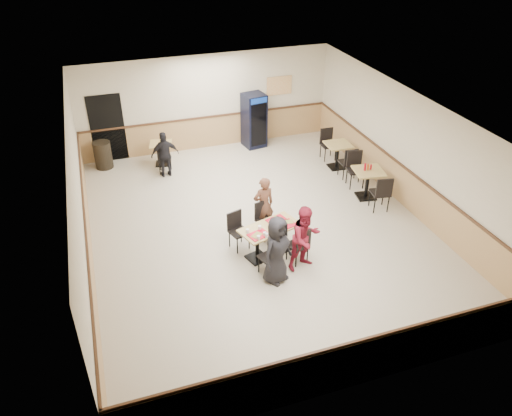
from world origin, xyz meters
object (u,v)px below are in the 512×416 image
object	(u,v)px
main_table	(270,236)
diner_woman_left	(277,250)
lone_diner	(165,154)
diner_man_opposite	(264,205)
side_table_near	(368,180)
trash_bin	(103,155)
diner_woman_right	(305,238)
back_table	(161,150)
side_table_far	(338,152)
pepsi_cooler	(254,120)

from	to	relation	value
main_table	diner_woman_left	xyz separation A→B (m)	(-0.18, -0.91, 0.29)
main_table	lone_diner	world-z (taller)	lone_diner
diner_man_opposite	side_table_near	size ratio (longest dim) A/B	1.67
lone_diner	trash_bin	world-z (taller)	lone_diner
lone_diner	diner_woman_right	bearing A→B (deg)	110.79
side_table_near	back_table	bearing A→B (deg)	142.68
lone_diner	side_table_far	bearing A→B (deg)	165.88
lone_diner	pepsi_cooler	xyz separation A→B (m)	(3.09, 1.17, 0.19)
side_table_near	trash_bin	size ratio (longest dim) A/B	1.07
main_table	side_table_near	world-z (taller)	side_table_near
diner_man_opposite	pepsi_cooler	size ratio (longest dim) A/B	0.84
diner_woman_left	back_table	size ratio (longest dim) A/B	2.03
side_table_near	side_table_far	size ratio (longest dim) A/B	1.14
diner_woman_left	side_table_near	size ratio (longest dim) A/B	1.77
diner_woman_left	back_table	distance (m)	6.36
lone_diner	side_table_far	size ratio (longest dim) A/B	1.77
diner_woman_right	pepsi_cooler	distance (m)	6.45
back_table	trash_bin	distance (m)	1.73
side_table_far	diner_woman_right	bearing A→B (deg)	-124.75
diner_man_opposite	back_table	world-z (taller)	diner_man_opposite
pepsi_cooler	trash_bin	distance (m)	4.81
lone_diner	side_table_far	world-z (taller)	lone_diner
pepsi_cooler	diner_woman_left	bearing A→B (deg)	-113.62
lone_diner	diner_woman_left	bearing A→B (deg)	102.87
side_table_near	side_table_far	world-z (taller)	side_table_near
lone_diner	side_table_near	xyz separation A→B (m)	(4.91, -2.96, -0.14)
side_table_far	trash_bin	distance (m)	7.02
side_table_near	pepsi_cooler	world-z (taller)	pepsi_cooler
diner_woman_left	side_table_near	world-z (taller)	diner_woman_left
lone_diner	side_table_far	xyz separation A→B (m)	(4.95, -1.12, -0.17)
main_table	trash_bin	size ratio (longest dim) A/B	1.82
diner_man_opposite	lone_diner	bearing A→B (deg)	-70.99
diner_woman_left	trash_bin	size ratio (longest dim) A/B	1.89
main_table	back_table	world-z (taller)	main_table
diner_man_opposite	back_table	size ratio (longest dim) A/B	1.91
trash_bin	diner_woman_left	bearing A→B (deg)	-64.87
lone_diner	trash_bin	distance (m)	2.06
pepsi_cooler	side_table_far	bearing A→B (deg)	-60.03
main_table	diner_man_opposite	size ratio (longest dim) A/B	1.02
main_table	diner_woman_left	distance (m)	0.98
back_table	side_table_far	bearing A→B (deg)	-20.99
back_table	trash_bin	xyz separation A→B (m)	(-1.70, 0.35, -0.05)
main_table	diner_woman_right	distance (m)	0.93
main_table	diner_woman_right	size ratio (longest dim) A/B	0.98
diner_man_opposite	trash_bin	xyz separation A→B (m)	(-3.43, 4.73, -0.32)
main_table	trash_bin	distance (m)	6.51
diner_woman_right	trash_bin	bearing A→B (deg)	106.42
lone_diner	pepsi_cooler	distance (m)	3.31
diner_woman_left	lone_diner	distance (m)	5.60
main_table	pepsi_cooler	bearing A→B (deg)	57.97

